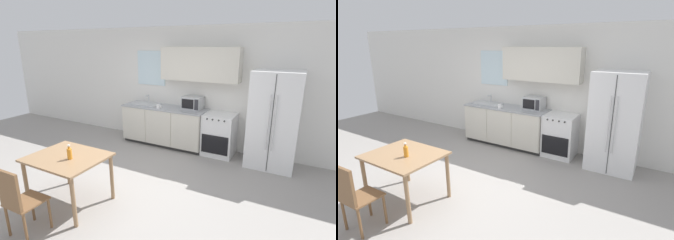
% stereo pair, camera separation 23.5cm
% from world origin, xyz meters
% --- Properties ---
extents(ground_plane, '(12.00, 12.00, 0.00)m').
position_xyz_m(ground_plane, '(0.00, 0.00, 0.00)').
color(ground_plane, gray).
extents(wall_back, '(12.00, 0.38, 2.70)m').
position_xyz_m(wall_back, '(0.05, 2.21, 1.45)').
color(wall_back, silver).
rests_on(wall_back, ground_plane).
extents(kitchen_counter, '(2.01, 0.66, 0.92)m').
position_xyz_m(kitchen_counter, '(-0.43, 1.89, 0.46)').
color(kitchen_counter, '#333333').
rests_on(kitchen_counter, ground_plane).
extents(oven_range, '(0.64, 0.60, 0.90)m').
position_xyz_m(oven_range, '(0.89, 1.91, 0.45)').
color(oven_range, white).
rests_on(oven_range, ground_plane).
extents(refrigerator, '(0.88, 0.74, 1.85)m').
position_xyz_m(refrigerator, '(1.95, 1.86, 0.93)').
color(refrigerator, white).
rests_on(refrigerator, ground_plane).
extents(kitchen_sink, '(0.71, 0.39, 0.21)m').
position_xyz_m(kitchen_sink, '(-0.96, 1.90, 0.93)').
color(kitchen_sink, '#B7BABC').
rests_on(kitchen_sink, kitchen_counter).
extents(microwave, '(0.43, 0.35, 0.28)m').
position_xyz_m(microwave, '(0.22, 2.01, 1.06)').
color(microwave, '#B7BABC').
rests_on(microwave, kitchen_counter).
extents(coffee_mug, '(0.12, 0.09, 0.09)m').
position_xyz_m(coffee_mug, '(-0.46, 1.66, 0.96)').
color(coffee_mug, white).
rests_on(coffee_mug, kitchen_counter).
extents(dining_table, '(1.08, 0.87, 0.75)m').
position_xyz_m(dining_table, '(-0.50, -0.89, 0.65)').
color(dining_table, '#997551').
rests_on(dining_table, ground_plane).
extents(dining_chair_near, '(0.41, 0.41, 0.93)m').
position_xyz_m(dining_chair_near, '(-0.45, -1.70, 0.54)').
color(dining_chair_near, brown).
rests_on(dining_chair_near, ground_plane).
extents(drink_bottle, '(0.07, 0.07, 0.21)m').
position_xyz_m(drink_bottle, '(-0.39, -0.94, 0.84)').
color(drink_bottle, orange).
rests_on(drink_bottle, dining_table).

